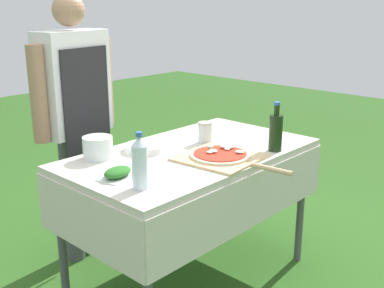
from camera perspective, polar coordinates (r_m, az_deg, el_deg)
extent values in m
plane|color=#2D5B1E|center=(2.86, -0.07, -15.86)|extent=(12.00, 12.00, 0.00)
cube|color=beige|center=(2.54, -0.08, -1.28)|extent=(1.35, 0.76, 0.04)
cube|color=beige|center=(2.36, 6.84, -6.88)|extent=(1.35, 0.01, 0.28)
cube|color=beige|center=(2.85, -5.78, -2.67)|extent=(1.35, 0.01, 0.28)
cube|color=beige|center=(2.18, -12.46, -9.25)|extent=(0.01, 0.76, 0.28)
cube|color=beige|center=(3.09, 8.51, -1.21)|extent=(0.01, 0.76, 0.28)
cylinder|color=#4C4C51|center=(2.96, 12.77, -7.00)|extent=(0.04, 0.04, 0.74)
cylinder|color=#4C4C51|center=(2.56, -15.18, -11.14)|extent=(0.04, 0.04, 0.74)
cylinder|color=#4C4C51|center=(3.30, 3.10, -4.09)|extent=(0.04, 0.04, 0.74)
cylinder|color=#4C4C51|center=(3.09, -11.90, -5.45)|extent=(0.11, 0.11, 0.79)
cylinder|color=#4C4C51|center=(2.99, -14.04, -6.33)|extent=(0.11, 0.11, 0.79)
cube|color=silver|center=(2.86, -13.85, 7.01)|extent=(0.45, 0.24, 0.59)
cube|color=#232326|center=(2.83, -12.20, 2.44)|extent=(0.34, 0.06, 0.86)
cylinder|color=#A37A5B|center=(3.03, -10.30, 7.26)|extent=(0.09, 0.09, 0.53)
cylinder|color=#A37A5B|center=(2.70, -17.74, 5.61)|extent=(0.09, 0.09, 0.53)
sphere|color=#A37A5B|center=(2.82, -14.43, 15.13)|extent=(0.18, 0.18, 0.18)
cube|color=#D1B27F|center=(2.42, 3.34, -1.58)|extent=(0.41, 0.41, 0.01)
cylinder|color=#D1B27F|center=(2.28, 9.45, -2.97)|extent=(0.04, 0.21, 0.02)
cylinder|color=beige|center=(2.42, 3.34, -1.31)|extent=(0.30, 0.30, 0.01)
cylinder|color=red|center=(2.42, 3.34, -1.12)|extent=(0.27, 0.27, 0.00)
ellipsoid|color=white|center=(2.49, 3.79, -0.30)|extent=(0.06, 0.06, 0.02)
ellipsoid|color=white|center=(2.46, 4.17, -0.58)|extent=(0.04, 0.04, 0.01)
ellipsoid|color=white|center=(2.42, 5.67, -0.92)|extent=(0.05, 0.06, 0.01)
ellipsoid|color=white|center=(2.50, 4.65, -0.32)|extent=(0.05, 0.05, 0.01)
ellipsoid|color=white|center=(2.48, 4.47, -0.35)|extent=(0.05, 0.04, 0.02)
ellipsoid|color=white|center=(2.43, 2.56, -0.80)|extent=(0.05, 0.05, 0.01)
ellipsoid|color=white|center=(2.41, 2.07, -0.97)|extent=(0.03, 0.03, 0.01)
ellipsoid|color=white|center=(2.50, 2.25, -0.33)|extent=(0.04, 0.04, 0.01)
ellipsoid|color=#286B23|center=(2.51, 4.24, -0.32)|extent=(0.03, 0.03, 0.00)
ellipsoid|color=#286B23|center=(2.45, 5.85, -0.82)|extent=(0.04, 0.03, 0.00)
ellipsoid|color=#286B23|center=(2.49, 2.20, -0.49)|extent=(0.04, 0.04, 0.00)
cylinder|color=black|center=(2.56, 9.89, 1.28)|extent=(0.07, 0.07, 0.19)
cylinder|color=black|center=(2.53, 10.02, 3.98)|extent=(0.03, 0.03, 0.05)
cylinder|color=#335BB2|center=(2.52, 10.06, 4.75)|extent=(0.03, 0.03, 0.02)
cylinder|color=silver|center=(2.02, -6.18, -2.77)|extent=(0.07, 0.07, 0.19)
cone|color=silver|center=(1.99, -6.28, 0.34)|extent=(0.07, 0.07, 0.04)
cylinder|color=#335BB2|center=(1.98, -6.31, 1.16)|extent=(0.03, 0.03, 0.02)
cube|color=silver|center=(2.19, -8.79, -3.91)|extent=(0.19, 0.14, 0.01)
ellipsoid|color=#286B23|center=(2.18, -8.82, -3.31)|extent=(0.16, 0.12, 0.04)
cylinder|color=silver|center=(2.45, -11.10, -0.42)|extent=(0.15, 0.15, 0.11)
cylinder|color=white|center=(2.56, -5.56, -0.74)|extent=(0.22, 0.22, 0.00)
cylinder|color=white|center=(2.55, -5.56, -0.63)|extent=(0.22, 0.22, 0.00)
cylinder|color=white|center=(2.55, -5.56, -0.53)|extent=(0.22, 0.22, 0.00)
cylinder|color=white|center=(2.55, -5.57, -0.42)|extent=(0.22, 0.22, 0.00)
cylinder|color=white|center=(2.55, -5.57, -0.31)|extent=(0.22, 0.22, 0.00)
cylinder|color=white|center=(2.55, -5.57, -0.21)|extent=(0.22, 0.22, 0.00)
cylinder|color=white|center=(2.55, -5.58, -0.10)|extent=(0.22, 0.22, 0.00)
cylinder|color=silver|center=(2.67, 1.58, 1.27)|extent=(0.08, 0.08, 0.11)
cylinder|color=red|center=(2.68, 1.57, 0.93)|extent=(0.07, 0.07, 0.08)
cylinder|color=#B7B2A3|center=(2.66, 1.59, 2.49)|extent=(0.08, 0.08, 0.01)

